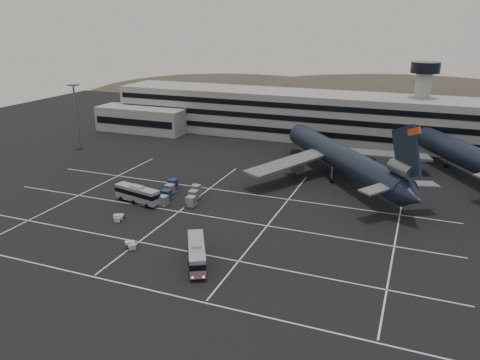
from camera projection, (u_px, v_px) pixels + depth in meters
name	position (u px, v px, depth m)	size (l,w,h in m)	color
ground	(198.00, 224.00, 84.99)	(260.00, 260.00, 0.00)	black
lane_markings	(204.00, 224.00, 85.29)	(90.00, 55.62, 0.01)	silver
terminal	(290.00, 115.00, 146.32)	(125.00, 26.00, 24.00)	gray
hills	(383.00, 120.00, 232.23)	(352.00, 180.00, 44.00)	#38332B
lightpole_left	(76.00, 108.00, 130.94)	(2.40, 2.40, 18.28)	slate
trijet_main	(342.00, 158.00, 106.91)	(40.87, 48.35, 18.08)	black
trijet_far	(451.00, 148.00, 114.41)	(35.68, 52.22, 18.08)	black
bus_near	(197.00, 252.00, 70.50)	(7.18, 10.47, 3.73)	#94969C
bus_far	(137.00, 193.00, 94.30)	(10.69, 4.58, 3.68)	#94969C
tug_a	(119.00, 218.00, 86.22)	(1.78, 2.40, 1.39)	beige
tug_b	(132.00, 245.00, 75.93)	(2.28, 2.32, 1.31)	beige
uld_cluster	(179.00, 194.00, 97.08)	(11.31, 12.65, 2.08)	#2D2D30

